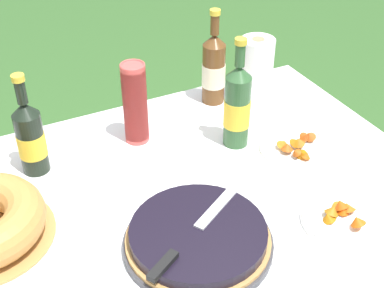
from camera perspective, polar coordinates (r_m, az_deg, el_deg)
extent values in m
cube|color=#A87A47|center=(1.41, -4.98, -7.45)|extent=(1.58, 0.99, 0.03)
cylinder|color=#A87A47|center=(2.21, 8.75, -1.77)|extent=(0.06, 0.06, 0.70)
cube|color=white|center=(1.39, -5.02, -6.85)|extent=(1.59, 1.00, 0.00)
cube|color=white|center=(1.80, -11.00, 1.51)|extent=(1.59, 0.01, 0.10)
cube|color=white|center=(1.80, 19.06, -0.09)|extent=(0.00, 1.00, 0.10)
cylinder|color=#38383D|center=(1.28, 0.65, -10.56)|extent=(0.35, 0.35, 0.02)
cylinder|color=#B78447|center=(1.27, 0.65, -10.09)|extent=(0.34, 0.34, 0.01)
cylinder|color=black|center=(1.26, 0.66, -9.48)|extent=(0.32, 0.32, 0.03)
cube|color=silver|center=(1.30, 2.91, -6.49)|extent=(0.18, 0.12, 0.00)
cube|color=black|center=(1.16, -3.12, -12.83)|extent=(0.09, 0.06, 0.01)
cylinder|color=#E04C47|center=(1.61, -5.92, 1.90)|extent=(0.07, 0.07, 0.09)
cylinder|color=#E04C47|center=(1.60, -5.95, 2.29)|extent=(0.07, 0.07, 0.09)
cylinder|color=#E04C47|center=(1.60, -5.98, 2.68)|extent=(0.07, 0.07, 0.09)
cylinder|color=#E04C47|center=(1.59, -6.00, 3.07)|extent=(0.07, 0.07, 0.09)
cylinder|color=#E04C47|center=(1.58, -6.03, 3.47)|extent=(0.07, 0.07, 0.09)
cylinder|color=#E04C47|center=(1.57, -6.06, 3.87)|extent=(0.07, 0.07, 0.09)
cylinder|color=#E04C47|center=(1.57, -6.09, 4.28)|extent=(0.07, 0.07, 0.09)
cylinder|color=#E04C47|center=(1.56, -6.12, 4.68)|extent=(0.07, 0.07, 0.09)
cylinder|color=#E04C47|center=(1.55, -6.15, 5.10)|extent=(0.07, 0.07, 0.09)
cylinder|color=#E04C47|center=(1.55, -6.18, 5.51)|extent=(0.07, 0.07, 0.09)
cylinder|color=#E04C47|center=(1.54, -6.21, 5.93)|extent=(0.07, 0.07, 0.09)
cylinder|color=#E04C47|center=(1.54, -6.24, 6.35)|extent=(0.07, 0.07, 0.09)
cylinder|color=#E04C47|center=(1.53, -6.27, 6.78)|extent=(0.07, 0.07, 0.09)
torus|color=#E04C47|center=(1.51, -6.39, 8.36)|extent=(0.07, 0.07, 0.01)
cylinder|color=#2D562D|center=(1.56, 4.81, 3.49)|extent=(0.07, 0.07, 0.22)
cylinder|color=yellow|center=(1.56, 4.81, 3.35)|extent=(0.08, 0.08, 0.08)
cone|color=#2D562D|center=(1.49, 5.06, 7.68)|extent=(0.07, 0.07, 0.04)
cylinder|color=#2D562D|center=(1.47, 5.16, 9.42)|extent=(0.03, 0.03, 0.06)
cylinder|color=gold|center=(1.45, 5.24, 10.85)|extent=(0.03, 0.03, 0.02)
cylinder|color=brown|center=(1.77, 2.31, 7.51)|extent=(0.08, 0.08, 0.20)
cylinder|color=beige|center=(1.77, 2.31, 7.39)|extent=(0.08, 0.08, 0.08)
cone|color=brown|center=(1.72, 2.41, 11.06)|extent=(0.08, 0.08, 0.04)
cylinder|color=brown|center=(1.70, 2.45, 12.61)|extent=(0.03, 0.03, 0.06)
cylinder|color=gold|center=(1.68, 2.49, 13.88)|extent=(0.03, 0.03, 0.02)
cylinder|color=black|center=(1.52, -16.73, 0.10)|extent=(0.07, 0.07, 0.18)
cylinder|color=yellow|center=(1.52, -16.71, -0.01)|extent=(0.08, 0.08, 0.07)
cone|color=black|center=(1.46, -17.45, 3.59)|extent=(0.07, 0.07, 0.04)
cylinder|color=black|center=(1.44, -17.80, 5.31)|extent=(0.03, 0.03, 0.06)
cylinder|color=gold|center=(1.42, -18.09, 6.72)|extent=(0.03, 0.03, 0.02)
cylinder|color=white|center=(1.61, 11.04, -0.43)|extent=(0.22, 0.22, 0.01)
torus|color=white|center=(1.61, 11.07, -0.20)|extent=(0.21, 0.21, 0.01)
cone|color=#B46510|center=(1.59, 11.04, 0.25)|extent=(0.04, 0.04, 0.04)
cone|color=#AC6009|center=(1.55, 11.66, -1.06)|extent=(0.04, 0.04, 0.04)
cone|color=#BB5014|center=(1.55, 11.00, -0.81)|extent=(0.04, 0.04, 0.04)
cone|color=#B1501D|center=(1.63, 12.40, 0.91)|extent=(0.04, 0.04, 0.04)
cone|color=#AE5017|center=(1.57, 10.13, -0.27)|extent=(0.04, 0.05, 0.02)
cone|color=#C7661E|center=(1.59, 11.26, 0.29)|extent=(0.05, 0.05, 0.03)
cone|color=#C05D12|center=(1.61, 11.09, 0.18)|extent=(0.04, 0.04, 0.02)
cone|color=#AA550C|center=(1.62, 11.26, 0.29)|extent=(0.05, 0.05, 0.04)
cone|color=#CA5311|center=(1.55, 12.14, -1.16)|extent=(0.04, 0.04, 0.02)
cone|color=orange|center=(1.58, 9.74, 0.10)|extent=(0.05, 0.05, 0.03)
cone|color=#B44A15|center=(1.61, 12.00, 0.84)|extent=(0.04, 0.04, 0.04)
cylinder|color=white|center=(1.39, 15.56, -7.91)|extent=(0.20, 0.20, 0.01)
torus|color=white|center=(1.39, 15.61, -7.67)|extent=(0.19, 0.19, 0.01)
cone|color=#A76314|center=(1.38, 14.78, -6.81)|extent=(0.05, 0.05, 0.03)
cone|color=#AC610C|center=(1.37, 14.30, -7.54)|extent=(0.05, 0.05, 0.03)
cone|color=#C65B16|center=(1.41, 16.23, -6.47)|extent=(0.06, 0.06, 0.05)
cone|color=#C94D0F|center=(1.40, 15.58, -6.21)|extent=(0.06, 0.06, 0.05)
cone|color=#C4711A|center=(1.41, 15.53, -6.44)|extent=(0.05, 0.05, 0.04)
cone|color=#CE5610|center=(1.36, 17.21, -7.79)|extent=(0.05, 0.05, 0.04)
cone|color=#D04C0A|center=(1.40, 15.82, -6.80)|extent=(0.04, 0.04, 0.02)
cylinder|color=white|center=(1.77, 6.84, 7.67)|extent=(0.11, 0.11, 0.23)
cylinder|color=#9E7A56|center=(1.72, 7.10, 11.06)|extent=(0.04, 0.04, 0.00)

